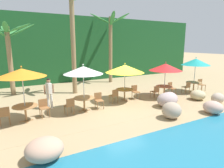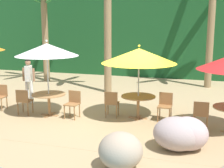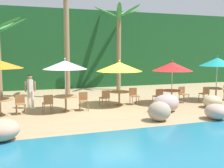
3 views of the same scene
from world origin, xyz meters
The scene contains 24 objects.
ground_plane centered at (0.00, 0.00, 0.00)m, with size 120.00×120.00×0.00m, color tan.
terrace_deck centered at (0.00, 0.00, 0.00)m, with size 18.00×5.20×0.01m.
foliage_backdrop centered at (0.00, 9.00, 3.00)m, with size 28.00×2.40×6.00m.
rock_seawall centered at (1.42, -2.88, 0.37)m, with size 16.36×3.28×0.94m.
dining_table_orange centered at (-5.38, -0.31, 0.61)m, with size 1.10×1.10×0.74m.
chair_orange_seaward centered at (-4.54, -0.13, 0.51)m, with size 0.47×0.47×0.87m.
umbrella_white centered at (-2.53, -0.30, 2.18)m, with size 2.03×2.03×2.50m.
dining_table_white centered at (-2.53, -0.30, 0.61)m, with size 1.10×1.10×0.74m.
chair_white_seaward centered at (-1.67, -0.27, 0.51)m, with size 0.45×0.45×0.87m.
chair_white_inland centered at (-3.36, -0.49, 0.51)m, with size 0.47×0.47×0.87m.
umbrella_yellow centered at (0.35, 0.27, 2.02)m, with size 2.36×2.36×2.37m.
dining_table_yellow centered at (0.35, 0.27, 0.61)m, with size 1.10×1.10×0.74m.
chair_yellow_seaward centered at (1.20, 0.34, 0.51)m, with size 0.43×0.44×0.87m.
chair_yellow_inland centered at (-0.49, 0.10, 0.51)m, with size 0.46×0.47×0.87m.
umbrella_red centered at (3.15, -0.25, 2.01)m, with size 2.14×2.14×2.36m.
dining_table_red centered at (3.15, -0.25, 0.61)m, with size 1.10×1.10×0.74m.
chair_red_seaward centered at (3.98, -0.05, 0.51)m, with size 0.47×0.48×0.87m.
chair_red_inland centered at (2.30, -0.34, 0.51)m, with size 0.42×0.43×0.87m.
umbrella_teal centered at (6.04, -0.26, 2.23)m, with size 2.02×2.02×2.58m.
dining_table_teal centered at (6.04, -0.26, 0.61)m, with size 1.10×1.10×0.74m.
chair_teal_inland centered at (5.19, -0.37, 0.51)m, with size 0.43×0.44×0.87m.
palm_tree_second centered at (-1.76, 3.63, 4.49)m, with size 2.94×3.01×7.04m.
palm_tree_third centered at (2.48, 6.05, 4.15)m, with size 3.72×3.51×6.10m.
waiter_in_white centered at (-4.05, 0.96, 0.99)m, with size 0.52×0.38×1.70m.
Camera 3 is at (-4.55, -12.84, 2.76)m, focal length 43.70 mm.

